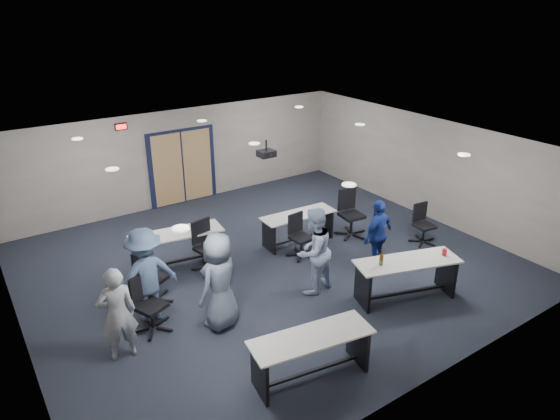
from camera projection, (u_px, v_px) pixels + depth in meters
floor at (268, 264)px, 11.20m from camera, size 10.00×10.00×0.00m
back_wall at (181, 157)px, 14.08m from camera, size 10.00×0.04×2.70m
front_wall at (436, 309)px, 7.25m from camera, size 10.00×0.04×2.70m
left_wall at (9, 277)px, 8.09m from camera, size 0.04×9.00×2.70m
right_wall at (426, 167)px, 13.24m from camera, size 0.04×9.00×2.70m
ceiling at (267, 148)px, 10.13m from camera, size 10.00×9.00×0.04m
double_door at (183, 167)px, 14.17m from camera, size 2.00×0.07×2.20m
exit_sign at (121, 127)px, 12.78m from camera, size 0.32×0.07×0.18m
ceiling_projector at (266, 153)px, 10.78m from camera, size 0.35×0.32×0.37m
ceiling_can_lights at (261, 146)px, 10.33m from camera, size 6.24×5.74×0.02m
table_front_left at (311, 350)px, 7.67m from camera, size 2.02×0.95×0.79m
table_front_right at (406, 272)px, 9.73m from camera, size 2.17×1.29×1.15m
table_back_left at (177, 243)px, 10.92m from camera, size 2.07×0.94×0.81m
table_back_right at (298, 223)px, 11.99m from camera, size 1.87×0.71×0.75m
chair_back_a at (152, 277)px, 9.63m from camera, size 0.92×0.92×1.09m
chair_back_b at (208, 247)px, 10.73m from camera, size 0.84×0.84×1.14m
chair_back_c at (301, 236)px, 11.34m from camera, size 0.71×0.71×1.01m
chair_back_d at (352, 214)px, 12.30m from camera, size 0.83×0.83×1.18m
chair_loose_left at (150, 304)px, 8.80m from camera, size 0.88×0.88×1.06m
chair_loose_right at (425, 224)px, 11.96m from camera, size 0.68×0.68×0.98m
person_gray at (117, 314)px, 8.02m from camera, size 0.66×0.47×1.68m
person_plaid at (219, 281)px, 8.79m from camera, size 1.05×0.90×1.83m
person_lightblue at (314, 251)px, 9.85m from camera, size 1.01×0.87×1.81m
person_navy at (378, 234)px, 10.77m from camera, size 1.00×0.58×1.59m
person_back at (146, 275)px, 8.97m from camera, size 1.21×0.73×1.83m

